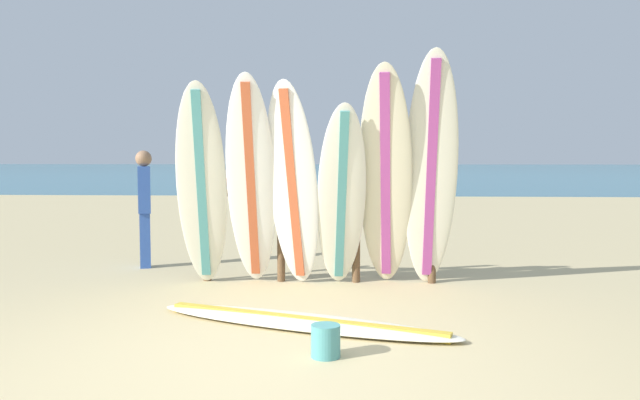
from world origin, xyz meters
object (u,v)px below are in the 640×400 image
(surfboard_leaning_center_left, at_px, (293,187))
(surfboard_lying_on_sand, at_px, (302,322))
(surfboard_leaning_right, at_px, (431,172))
(beachgoer_standing, at_px, (144,203))
(surfboard_rack, at_px, (318,219))
(small_boat_offshore, at_px, (221,180))
(surfboard_leaning_left, at_px, (251,183))
(surfboard_leaning_far_left, at_px, (202,186))
(sand_bucket, at_px, (326,341))
(surfboard_leaning_center, at_px, (341,197))
(surfboard_leaning_center_right, at_px, (386,179))

(surfboard_leaning_center_left, bearing_deg, surfboard_lying_on_sand, -81.56)
(surfboard_leaning_right, xyz_separation_m, surfboard_lying_on_sand, (-1.24, -1.51, -1.21))
(surfboard_lying_on_sand, relative_size, beachgoer_standing, 1.84)
(surfboard_rack, height_order, surfboard_leaning_center_left, surfboard_leaning_center_left)
(small_boat_offshore, bearing_deg, surfboard_lying_on_sand, -76.29)
(surfboard_leaning_left, height_order, beachgoer_standing, surfboard_leaning_left)
(surfboard_leaning_far_left, bearing_deg, surfboard_lying_on_sand, -50.54)
(surfboard_leaning_right, xyz_separation_m, sand_bucket, (-1.00, -2.32, -1.13))
(surfboard_leaning_center_left, bearing_deg, surfboard_leaning_far_left, 179.88)
(surfboard_leaning_right, height_order, surfboard_lying_on_sand, surfboard_leaning_right)
(surfboard_leaning_center, xyz_separation_m, surfboard_leaning_right, (0.94, 0.03, 0.27))
(surfboard_leaning_center_left, height_order, surfboard_leaning_center_right, surfboard_leaning_center_right)
(surfboard_leaning_right, bearing_deg, surfboard_leaning_center, -178.28)
(surfboard_leaning_left, xyz_separation_m, small_boat_offshore, (-5.45, 23.61, -0.87))
(surfboard_leaning_center_left, bearing_deg, surfboard_leaning_center, 3.58)
(surfboard_lying_on_sand, bearing_deg, surfboard_leaning_right, 50.67)
(surfboard_rack, bearing_deg, surfboard_leaning_right, -15.56)
(small_boat_offshore, xyz_separation_m, sand_bucket, (6.36, -25.87, -0.14))
(surfboard_leaning_center, distance_m, surfboard_leaning_center_right, 0.51)
(surfboard_rack, xyz_separation_m, sand_bucket, (0.21, -2.66, -0.60))
(surfboard_leaning_center_left, distance_m, small_boat_offshore, 24.35)
(beachgoer_standing, bearing_deg, surfboard_leaning_center_right, -20.55)
(surfboard_leaning_right, bearing_deg, surfboard_leaning_center_left, -177.62)
(surfboard_leaning_center, bearing_deg, surfboard_leaning_right, 1.72)
(surfboard_leaning_far_left, xyz_separation_m, sand_bucket, (1.44, -2.27, -0.98))
(surfboard_leaning_left, xyz_separation_m, surfboard_leaning_center, (0.96, 0.03, -0.15))
(surfboard_lying_on_sand, xyz_separation_m, small_boat_offshore, (-6.12, 25.06, 0.22))
(sand_bucket, bearing_deg, surfboard_lying_on_sand, 106.53)
(surfboard_leaning_far_left, height_order, surfboard_leaning_right, surfboard_leaning_right)
(surfboard_leaning_left, height_order, small_boat_offshore, surfboard_leaning_left)
(beachgoer_standing, bearing_deg, surfboard_leaning_far_left, -48.85)
(surfboard_leaning_left, distance_m, surfboard_leaning_center_left, 0.45)
(surfboard_leaning_left, bearing_deg, sand_bucket, -68.27)
(surfboard_leaning_center, xyz_separation_m, small_boat_offshore, (-6.41, 23.58, -0.73))
(surfboard_leaning_center, relative_size, small_boat_offshore, 0.66)
(small_boat_offshore, bearing_deg, beachgoer_standing, -80.17)
(surfboard_leaning_far_left, bearing_deg, surfboard_leaning_left, 0.17)
(surfboard_leaning_center_left, height_order, surfboard_lying_on_sand, surfboard_leaning_center_left)
(surfboard_lying_on_sand, bearing_deg, small_boat_offshore, 103.71)
(small_boat_offshore, relative_size, sand_bucket, 12.82)
(surfboard_leaning_center_right, relative_size, beachgoer_standing, 1.58)
(surfboard_leaning_left, distance_m, surfboard_leaning_right, 1.91)
(surfboard_leaning_center, distance_m, surfboard_leaning_right, 0.98)
(surfboard_leaning_right, distance_m, beachgoer_standing, 3.67)
(surfboard_rack, bearing_deg, surfboard_leaning_far_left, -162.20)
(surfboard_lying_on_sand, height_order, beachgoer_standing, beachgoer_standing)
(surfboard_leaning_center_left, height_order, surfboard_leaning_right, surfboard_leaning_right)
(surfboard_leaning_center_left, xyz_separation_m, surfboard_leaning_center, (0.51, 0.03, -0.12))
(surfboard_leaning_far_left, xyz_separation_m, surfboard_leaning_center_left, (0.98, -0.00, 0.00))
(surfboard_leaning_center_right, distance_m, beachgoer_standing, 3.22)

